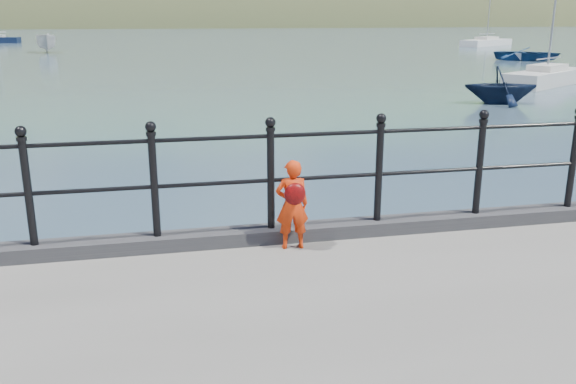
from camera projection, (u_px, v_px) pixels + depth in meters
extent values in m
plane|color=#2D4251|center=(218.00, 322.00, 6.89)|extent=(600.00, 600.00, 0.00)
cube|color=#28282B|center=(216.00, 238.00, 6.45)|extent=(60.00, 0.30, 0.15)
cylinder|color=black|center=(214.00, 183.00, 6.28)|extent=(18.00, 0.04, 0.04)
cylinder|color=black|center=(212.00, 138.00, 6.15)|extent=(18.00, 0.04, 0.04)
cylinder|color=black|center=(28.00, 194.00, 5.92)|extent=(0.08, 0.08, 1.05)
sphere|color=black|center=(21.00, 131.00, 5.75)|extent=(0.11, 0.11, 0.11)
cylinder|color=black|center=(154.00, 187.00, 6.16)|extent=(0.08, 0.08, 1.05)
sphere|color=black|center=(151.00, 127.00, 5.99)|extent=(0.11, 0.11, 0.11)
cylinder|color=black|center=(271.00, 180.00, 6.40)|extent=(0.08, 0.08, 1.05)
sphere|color=black|center=(270.00, 122.00, 6.23)|extent=(0.11, 0.11, 0.11)
cylinder|color=black|center=(379.00, 174.00, 6.64)|extent=(0.08, 0.08, 1.05)
sphere|color=black|center=(381.00, 118.00, 6.47)|extent=(0.11, 0.11, 0.11)
cylinder|color=black|center=(479.00, 169.00, 6.89)|extent=(0.08, 0.08, 1.05)
sphere|color=black|center=(484.00, 115.00, 6.71)|extent=(0.11, 0.11, 0.11)
cylinder|color=black|center=(573.00, 163.00, 7.13)|extent=(0.08, 0.08, 1.05)
ellipsoid|color=#333A21|center=(220.00, 74.00, 198.25)|extent=(400.00, 100.00, 88.00)
ellipsoid|color=#387026|center=(298.00, 87.00, 265.96)|extent=(600.00, 180.00, 156.00)
cube|color=silver|center=(25.00, 16.00, 168.86)|extent=(9.00, 6.00, 6.00)
cube|color=#4C4744|center=(23.00, 1.00, 167.73)|extent=(9.50, 6.50, 2.00)
cube|color=silver|center=(111.00, 16.00, 173.50)|extent=(9.00, 6.00, 6.00)
cube|color=#4C4744|center=(110.00, 1.00, 172.37)|extent=(9.50, 6.50, 2.00)
cube|color=silver|center=(216.00, 16.00, 179.55)|extent=(9.00, 6.00, 6.00)
cube|color=#4C4744|center=(216.00, 2.00, 178.43)|extent=(9.50, 6.50, 2.00)
cube|color=silver|center=(305.00, 16.00, 184.99)|extent=(9.00, 6.00, 6.00)
cube|color=#4C4744|center=(305.00, 2.00, 183.87)|extent=(9.50, 6.50, 2.00)
imported|color=red|center=(292.00, 205.00, 6.26)|extent=(0.35, 0.24, 0.94)
ellipsoid|color=#B90607|center=(295.00, 194.00, 6.09)|extent=(0.22, 0.11, 0.23)
imported|color=navy|center=(527.00, 54.00, 46.02)|extent=(5.78, 5.60, 0.98)
imported|color=beige|center=(47.00, 43.00, 55.01)|extent=(2.50, 4.76, 1.75)
imported|color=black|center=(501.00, 85.00, 23.56)|extent=(3.23, 2.96, 1.45)
cube|color=silver|center=(486.00, 44.00, 67.44)|extent=(7.80, 6.07, 0.90)
cube|color=beige|center=(487.00, 39.00, 67.30)|extent=(3.13, 2.76, 0.50)
cylinder|color=#A5A5A8|center=(487.00, 34.00, 67.15)|extent=(3.02, 1.97, 0.06)
cube|color=beige|center=(546.00, 80.00, 30.04)|extent=(6.14, 4.82, 0.90)
cube|color=beige|center=(547.00, 70.00, 29.90)|extent=(2.48, 2.19, 0.50)
cylinder|color=#A5A5A8|center=(549.00, 58.00, 29.75)|extent=(2.38, 1.57, 0.06)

